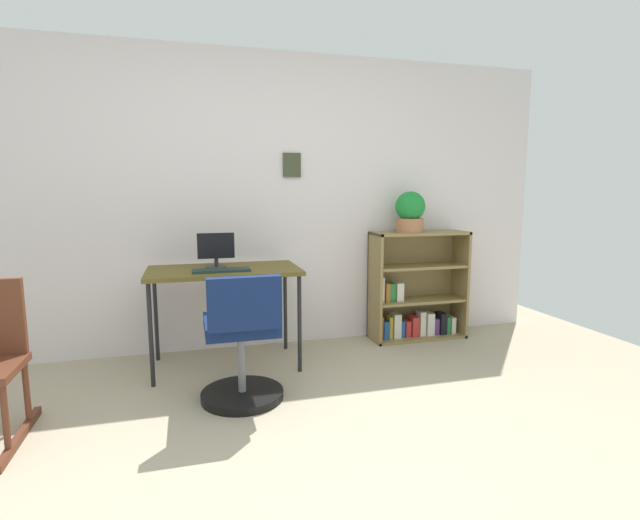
{
  "coord_description": "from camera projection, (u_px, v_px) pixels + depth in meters",
  "views": [
    {
      "loc": [
        -0.54,
        -1.81,
        1.31
      ],
      "look_at": [
        0.38,
        1.49,
        0.81
      ],
      "focal_mm": 26.52,
      "sensor_mm": 36.0,
      "label": 1
    }
  ],
  "objects": [
    {
      "name": "monitor",
      "position": [
        216.0,
        250.0,
        3.47
      ],
      "size": [
        0.27,
        0.15,
        0.26
      ],
      "color": "#262628",
      "rests_on": "desk"
    },
    {
      "name": "wall_back",
      "position": [
        255.0,
        203.0,
        3.93
      ],
      "size": [
        5.2,
        0.12,
        2.43
      ],
      "color": "silver",
      "rests_on": "ground_plane"
    },
    {
      "name": "desk",
      "position": [
        224.0,
        276.0,
        3.48
      ],
      "size": [
        1.1,
        0.6,
        0.74
      ],
      "color": "brown",
      "rests_on": "ground_plane"
    },
    {
      "name": "keyboard",
      "position": [
        221.0,
        270.0,
        3.34
      ],
      "size": [
        0.4,
        0.14,
        0.02
      ],
      "primitive_type": "cube",
      "color": "#1E302E",
      "rests_on": "desk"
    },
    {
      "name": "potted_plant_on_shelf",
      "position": [
        410.0,
        212.0,
        4.05
      ],
      "size": [
        0.26,
        0.26,
        0.35
      ],
      "color": "#9E6642",
      "rests_on": "bookshelf_low"
    },
    {
      "name": "bookshelf_low",
      "position": [
        414.0,
        292.0,
        4.23
      ],
      "size": [
        0.85,
        0.3,
        0.96
      ],
      "color": "olive",
      "rests_on": "ground_plane"
    },
    {
      "name": "ground_plane",
      "position": [
        328.0,
        494.0,
        2.06
      ],
      "size": [
        6.24,
        6.24,
        0.0
      ],
      "primitive_type": "plane",
      "color": "tan"
    },
    {
      "name": "office_chair",
      "position": [
        242.0,
        346.0,
        2.9
      ],
      "size": [
        0.52,
        0.55,
        0.83
      ],
      "color": "black",
      "rests_on": "ground_plane"
    }
  ]
}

